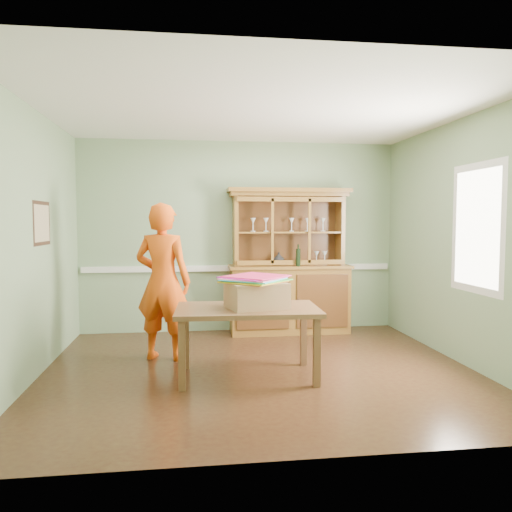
{
  "coord_description": "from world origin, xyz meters",
  "views": [
    {
      "loc": [
        -0.72,
        -5.12,
        1.57
      ],
      "look_at": [
        0.02,
        0.4,
        1.18
      ],
      "focal_mm": 35.0,
      "sensor_mm": 36.0,
      "label": 1
    }
  ],
  "objects": [
    {
      "name": "person",
      "position": [
        -1.02,
        0.58,
        0.89
      ],
      "size": [
        0.75,
        0.62,
        1.78
      ],
      "primitive_type": "imported",
      "rotation": [
        0.0,
        0.0,
        2.8
      ],
      "color": "#EC520E",
      "rests_on": "floor"
    },
    {
      "name": "kite_stack",
      "position": [
        -0.07,
        -0.23,
        1.0
      ],
      "size": [
        0.72,
        0.72,
        0.06
      ],
      "rotation": [
        0.0,
        0.0,
        0.85
      ],
      "color": "orange",
      "rests_on": "cardboard_box"
    },
    {
      "name": "wall_front",
      "position": [
        0.0,
        -2.0,
        1.35
      ],
      "size": [
        4.5,
        0.0,
        4.5
      ],
      "primitive_type": "plane",
      "rotation": [
        -1.57,
        0.0,
        0.0
      ],
      "color": "gray",
      "rests_on": "floor"
    },
    {
      "name": "china_hutch",
      "position": [
        0.67,
        1.77,
        0.72
      ],
      "size": [
        1.73,
        0.57,
        2.03
      ],
      "color": "brown",
      "rests_on": "floor"
    },
    {
      "name": "wall_right",
      "position": [
        2.25,
        0.0,
        1.35
      ],
      "size": [
        0.0,
        4.0,
        4.0
      ],
      "primitive_type": "plane",
      "rotation": [
        1.57,
        0.0,
        -1.57
      ],
      "color": "gray",
      "rests_on": "floor"
    },
    {
      "name": "framed_map",
      "position": [
        -2.23,
        0.3,
        1.55
      ],
      "size": [
        0.03,
        0.6,
        0.46
      ],
      "color": "#372016",
      "rests_on": "wall_left"
    },
    {
      "name": "wall_left",
      "position": [
        -2.25,
        0.0,
        1.35
      ],
      "size": [
        0.0,
        4.0,
        4.0
      ],
      "primitive_type": "plane",
      "rotation": [
        1.57,
        0.0,
        1.57
      ],
      "color": "gray",
      "rests_on": "floor"
    },
    {
      "name": "wall_back",
      "position": [
        0.0,
        2.0,
        1.35
      ],
      "size": [
        4.5,
        0.0,
        4.5
      ],
      "primitive_type": "plane",
      "rotation": [
        1.57,
        0.0,
        0.0
      ],
      "color": "gray",
      "rests_on": "floor"
    },
    {
      "name": "ceiling",
      "position": [
        0.0,
        0.0,
        2.7
      ],
      "size": [
        4.5,
        4.5,
        0.0
      ],
      "primitive_type": "plane",
      "rotation": [
        3.14,
        0.0,
        0.0
      ],
      "color": "white",
      "rests_on": "wall_back"
    },
    {
      "name": "chair_rail",
      "position": [
        0.0,
        1.98,
        0.9
      ],
      "size": [
        4.41,
        0.05,
        0.08
      ],
      "primitive_type": "cube",
      "color": "white",
      "rests_on": "wall_back"
    },
    {
      "name": "floor",
      "position": [
        0.0,
        0.0,
        0.0
      ],
      "size": [
        4.5,
        4.5,
        0.0
      ],
      "primitive_type": "plane",
      "color": "#402914",
      "rests_on": "ground"
    },
    {
      "name": "cardboard_box",
      "position": [
        -0.06,
        -0.25,
        0.84
      ],
      "size": [
        0.64,
        0.56,
        0.26
      ],
      "primitive_type": "cube",
      "rotation": [
        0.0,
        0.0,
        0.24
      ],
      "color": "#9B7A50",
      "rests_on": "dining_table"
    },
    {
      "name": "window_panel",
      "position": [
        2.23,
        -0.3,
        1.5
      ],
      "size": [
        0.03,
        0.96,
        1.36
      ],
      "color": "white",
      "rests_on": "wall_right"
    },
    {
      "name": "dining_table",
      "position": [
        -0.15,
        -0.21,
        0.63
      ],
      "size": [
        1.46,
        0.92,
        0.71
      ],
      "rotation": [
        0.0,
        0.0,
        -0.05
      ],
      "color": "brown",
      "rests_on": "floor"
    }
  ]
}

